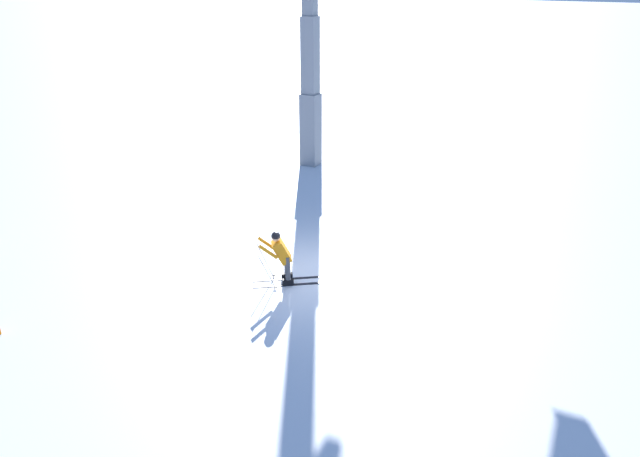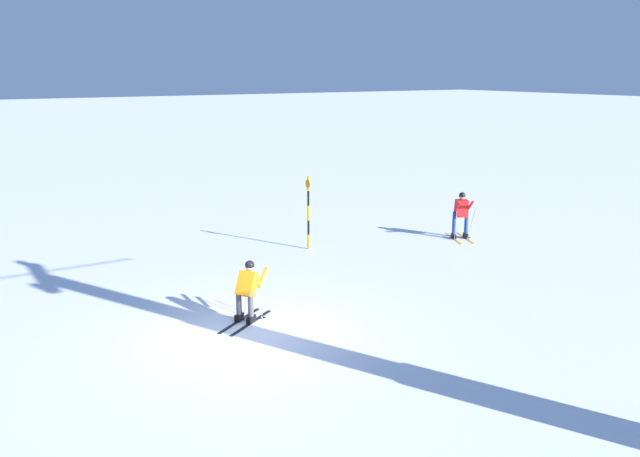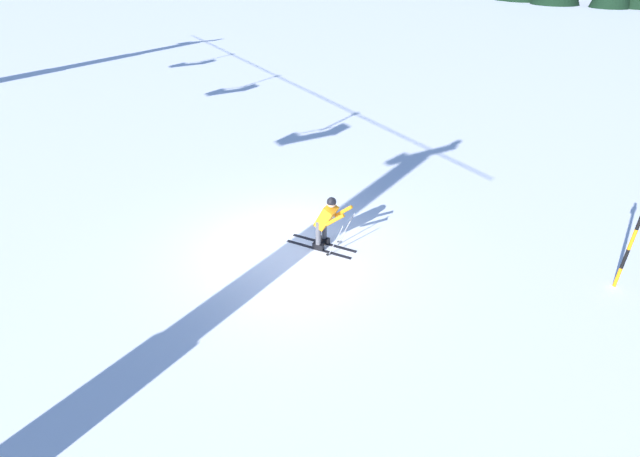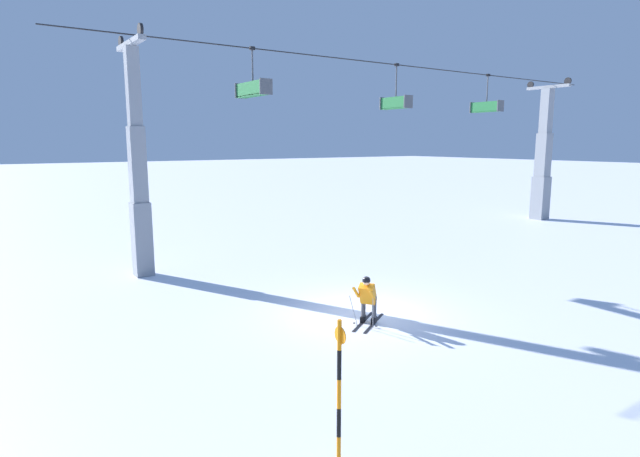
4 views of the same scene
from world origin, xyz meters
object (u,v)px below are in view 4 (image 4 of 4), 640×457
object	(u,v)px
lift_tower_near	(138,175)
trail_marker_pole	(339,389)
skier_carving_main	(367,297)
chairlift_seat_second	(395,102)
lift_tower_far	(543,163)
chairlift_seat_middle	(486,107)
chairlift_seat_nearest	(251,89)

from	to	relation	value
lift_tower_near	trail_marker_pole	size ratio (longest dim) A/B	3.75
skier_carving_main	chairlift_seat_second	distance (m)	14.40
lift_tower_near	chairlift_seat_second	xyz separation A→B (m)	(12.88, -0.00, 3.22)
lift_tower_far	chairlift_seat_middle	distance (m)	7.03
skier_carving_main	chairlift_seat_middle	size ratio (longest dim) A/B	0.79
skier_carving_main	lift_tower_near	distance (m)	10.30
chairlift_seat_second	trail_marker_pole	xyz separation A→B (m)	(-13.69, -13.83, -5.80)
chairlift_seat_second	trail_marker_pole	bearing A→B (deg)	-134.72
chairlift_seat_nearest	chairlift_seat_middle	bearing A→B (deg)	0.00
lift_tower_far	chairlift_seat_second	world-z (taller)	lift_tower_far
skier_carving_main	trail_marker_pole	world-z (taller)	trail_marker_pole
skier_carving_main	trail_marker_pole	distance (m)	6.53
chairlift_seat_nearest	chairlift_seat_second	world-z (taller)	same
trail_marker_pole	chairlift_seat_second	bearing A→B (deg)	45.28
trail_marker_pole	skier_carving_main	bearing A→B (deg)	46.44
skier_carving_main	chairlift_seat_middle	world-z (taller)	chairlift_seat_middle
skier_carving_main	chairlift_seat_nearest	world-z (taller)	chairlift_seat_nearest
chairlift_seat_second	chairlift_seat_middle	size ratio (longest dim) A/B	1.03
chairlift_seat_second	trail_marker_pole	world-z (taller)	chairlift_seat_second
chairlift_seat_second	skier_carving_main	bearing A→B (deg)	-135.30
chairlift_seat_nearest	lift_tower_far	bearing A→B (deg)	0.00
skier_carving_main	chairlift_seat_nearest	distance (m)	11.24
lift_tower_near	chairlift_seat_middle	bearing A→B (deg)	-0.00
chairlift_seat_middle	skier_carving_main	bearing A→B (deg)	-150.84
chairlift_seat_middle	trail_marker_pole	size ratio (longest dim) A/B	0.89
lift_tower_near	lift_tower_far	bearing A→B (deg)	-0.00
chairlift_seat_nearest	chairlift_seat_second	size ratio (longest dim) A/B	1.05
lift_tower_far	chairlift_seat_nearest	bearing A→B (deg)	180.00
skier_carving_main	chairlift_seat_second	world-z (taller)	chairlift_seat_second
chairlift_seat_nearest	trail_marker_pole	bearing A→B (deg)	-112.16
lift_tower_far	chairlift_seat_second	distance (m)	13.69
lift_tower_far	chairlift_seat_nearest	distance (m)	21.62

